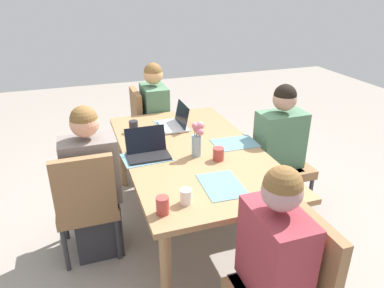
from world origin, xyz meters
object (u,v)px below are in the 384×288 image
at_px(dining_table, 192,158).
at_px(coffee_mug_centre_left, 186,196).
at_px(chair_head_right_left_far, 148,125).
at_px(person_near_left_mid, 278,158).
at_px(person_head_left_left_near, 271,278).
at_px(person_head_right_left_far, 155,124).
at_px(laptop_far_right_near, 147,151).
at_px(coffee_mug_near_left, 163,205).
at_px(chair_near_left_mid, 279,156).
at_px(chair_far_right_near, 86,200).
at_px(flower_vase, 197,137).
at_px(coffee_mug_near_right, 134,126).
at_px(person_far_right_near, 93,191).
at_px(coffee_mug_centre_right, 218,154).
at_px(laptop_head_right_left_far, 176,122).
at_px(chair_head_left_left_near, 289,287).

bearing_deg(dining_table, coffee_mug_centre_left, 158.49).
xyz_separation_m(dining_table, chair_head_right_left_far, (1.22, 0.11, -0.15)).
bearing_deg(person_near_left_mid, person_head_left_left_near, 147.57).
height_order(person_head_left_left_near, person_head_right_left_far, same).
bearing_deg(coffee_mug_centre_left, laptop_far_right_near, 6.56).
bearing_deg(chair_head_right_left_far, coffee_mug_near_left, 170.47).
xyz_separation_m(chair_near_left_mid, person_near_left_mid, (-0.07, 0.06, 0.03)).
distance_m(dining_table, chair_far_right_near, 0.88).
xyz_separation_m(chair_far_right_near, flower_vase, (0.01, -0.87, 0.38)).
relative_size(coffee_mug_near_left, coffee_mug_near_right, 1.07).
distance_m(chair_near_left_mid, person_near_left_mid, 0.10).
relative_size(dining_table, person_head_left_left_near, 1.57).
height_order(chair_head_right_left_far, coffee_mug_centre_left, chair_head_right_left_far).
relative_size(person_far_right_near, laptop_far_right_near, 3.73).
xyz_separation_m(coffee_mug_near_right, coffee_mug_centre_right, (-0.76, -0.50, -0.00)).
bearing_deg(coffee_mug_near_left, laptop_far_right_near, -5.88).
bearing_deg(coffee_mug_centre_right, chair_head_right_left_far, 9.39).
height_order(chair_near_left_mid, laptop_far_right_near, laptop_far_right_near).
bearing_deg(chair_head_right_left_far, chair_far_right_near, 150.62).
bearing_deg(coffee_mug_near_right, chair_head_right_left_far, -20.99).
relative_size(person_head_right_left_far, coffee_mug_centre_left, 12.48).
bearing_deg(chair_head_right_left_far, flower_vase, -175.08).
xyz_separation_m(person_near_left_mid, laptop_far_right_near, (0.02, 1.17, 0.24)).
bearing_deg(person_far_right_near, chair_head_right_left_far, -28.75).
bearing_deg(coffee_mug_centre_right, person_near_left_mid, -71.69).
bearing_deg(laptop_far_right_near, chair_head_right_left_far, -11.82).
xyz_separation_m(chair_head_right_left_far, laptop_far_right_near, (-1.21, 0.25, 0.27)).
relative_size(person_near_left_mid, person_head_right_left_far, 1.00).
relative_size(dining_table, laptop_far_right_near, 5.86).
relative_size(chair_near_left_mid, person_near_left_mid, 0.75).
height_order(laptop_head_right_left_far, coffee_mug_near_left, laptop_head_right_left_far).
distance_m(person_head_left_left_near, chair_far_right_near, 1.43).
distance_m(chair_near_left_mid, person_head_right_left_far, 1.41).
xyz_separation_m(flower_vase, coffee_mug_near_right, (0.63, 0.38, -0.10)).
height_order(person_far_right_near, coffee_mug_centre_right, person_far_right_near).
distance_m(person_near_left_mid, chair_far_right_near, 1.67).
bearing_deg(chair_head_right_left_far, dining_table, -174.94).
height_order(person_near_left_mid, laptop_head_right_left_far, person_near_left_mid).
bearing_deg(person_head_left_left_near, flower_vase, 0.86).
bearing_deg(chair_far_right_near, coffee_mug_near_right, -37.08).
height_order(chair_far_right_near, coffee_mug_near_right, chair_far_right_near).
relative_size(chair_near_left_mid, person_far_right_near, 0.75).
distance_m(chair_head_left_left_near, person_head_right_left_far, 2.46).
relative_size(chair_far_right_near, coffee_mug_centre_left, 9.40).
height_order(coffee_mug_near_left, coffee_mug_near_right, coffee_mug_near_left).
bearing_deg(person_near_left_mid, coffee_mug_centre_right, 108.31).
relative_size(person_head_left_left_near, coffee_mug_near_left, 10.96).
bearing_deg(chair_near_left_mid, dining_table, 94.36).
relative_size(dining_table, laptop_head_right_left_far, 5.86).
relative_size(dining_table, chair_far_right_near, 2.08).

